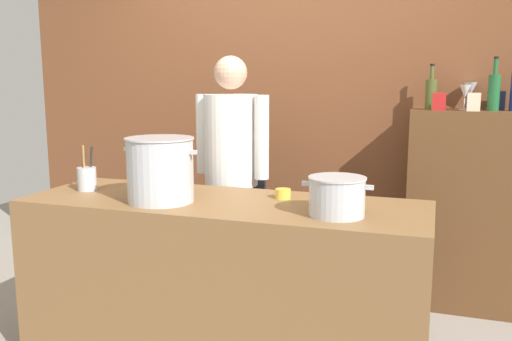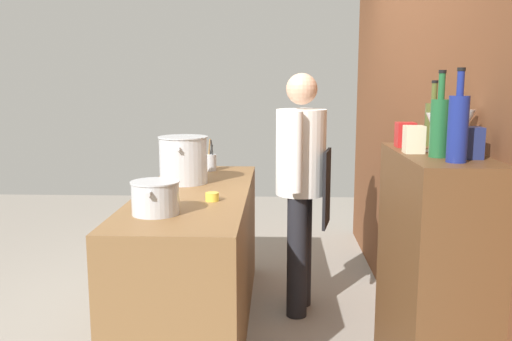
% 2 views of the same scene
% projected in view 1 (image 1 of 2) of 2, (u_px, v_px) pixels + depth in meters
% --- Properties ---
extents(brick_back_panel, '(4.40, 0.10, 3.00)m').
position_uv_depth(brick_back_panel, '(293.00, 81.00, 3.97)').
color(brick_back_panel, brown).
rests_on(brick_back_panel, ground_plane).
extents(prep_counter, '(2.08, 0.70, 0.90)m').
position_uv_depth(prep_counter, '(223.00, 284.00, 2.84)').
color(prep_counter, brown).
rests_on(prep_counter, ground_plane).
extents(bar_cabinet, '(0.76, 0.32, 1.32)m').
position_uv_depth(bar_cabinet, '(467.00, 211.00, 3.52)').
color(bar_cabinet, brown).
rests_on(bar_cabinet, ground_plane).
extents(chef, '(0.52, 0.39, 1.66)m').
position_uv_depth(chef, '(232.00, 165.00, 3.47)').
color(chef, black).
rests_on(chef, ground_plane).
extents(stockpot_large, '(0.40, 0.35, 0.33)m').
position_uv_depth(stockpot_large, '(160.00, 170.00, 2.71)').
color(stockpot_large, '#B7BABF').
rests_on(stockpot_large, prep_counter).
extents(stockpot_small, '(0.33, 0.26, 0.18)m').
position_uv_depth(stockpot_small, '(337.00, 196.00, 2.44)').
color(stockpot_small, '#B7BABF').
rests_on(stockpot_small, prep_counter).
extents(utensil_crock, '(0.10, 0.10, 0.25)m').
position_uv_depth(utensil_crock, '(87.00, 178.00, 3.01)').
color(utensil_crock, '#B7BABF').
rests_on(utensil_crock, prep_counter).
extents(butter_jar, '(0.08, 0.08, 0.05)m').
position_uv_depth(butter_jar, '(283.00, 194.00, 2.81)').
color(butter_jar, yellow).
rests_on(butter_jar, prep_counter).
extents(wine_bottle_green, '(0.07, 0.07, 0.33)m').
position_uv_depth(wine_bottle_green, '(494.00, 91.00, 3.32)').
color(wine_bottle_green, '#1E592D').
rests_on(wine_bottle_green, bar_cabinet).
extents(wine_bottle_olive, '(0.07, 0.07, 0.29)m').
position_uv_depth(wine_bottle_olive, '(431.00, 93.00, 3.52)').
color(wine_bottle_olive, '#475123').
rests_on(wine_bottle_olive, bar_cabinet).
extents(wine_glass_short, '(0.07, 0.07, 0.16)m').
position_uv_depth(wine_glass_short, '(465.00, 92.00, 3.40)').
color(wine_glass_short, silver).
rests_on(wine_glass_short, bar_cabinet).
extents(wine_glass_tall, '(0.08, 0.08, 0.17)m').
position_uv_depth(wine_glass_tall, '(470.00, 90.00, 3.49)').
color(wine_glass_tall, silver).
rests_on(wine_glass_tall, bar_cabinet).
extents(spice_tin_navy, '(0.09, 0.09, 0.12)m').
position_uv_depth(spice_tin_navy, '(497.00, 101.00, 3.42)').
color(spice_tin_navy, navy).
rests_on(spice_tin_navy, bar_cabinet).
extents(spice_tin_cream, '(0.08, 0.08, 0.11)m').
position_uv_depth(spice_tin_cream, '(473.00, 102.00, 3.31)').
color(spice_tin_cream, beige).
rests_on(spice_tin_cream, bar_cabinet).
extents(spice_tin_red, '(0.08, 0.08, 0.11)m').
position_uv_depth(spice_tin_red, '(439.00, 102.00, 3.38)').
color(spice_tin_red, red).
rests_on(spice_tin_red, bar_cabinet).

